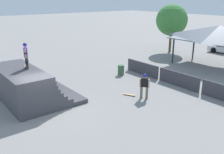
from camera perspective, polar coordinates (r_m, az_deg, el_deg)
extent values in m
plane|color=gray|center=(14.80, -14.76, -7.96)|extent=(160.00, 160.00, 0.00)
cube|color=#424247|center=(17.08, -16.51, -4.09)|extent=(5.46, 4.23, 0.26)
cube|color=#424247|center=(16.82, -18.17, -3.64)|extent=(5.46, 3.22, 0.26)
cube|color=#424247|center=(16.68, -18.85, -2.93)|extent=(5.46, 2.85, 0.26)
cube|color=#424247|center=(16.56, -19.34, -2.18)|extent=(5.46, 2.60, 0.26)
cube|color=#424247|center=(16.45, -19.73, -1.39)|extent=(5.46, 2.42, 0.26)
cube|color=#424247|center=(16.35, -20.03, -0.57)|extent=(5.46, 2.29, 0.26)
cube|color=#424247|center=(16.26, -20.27, 0.27)|extent=(5.46, 2.21, 0.26)
cube|color=#424247|center=(16.18, -20.45, 1.13)|extent=(5.46, 2.16, 0.26)
cylinder|color=silver|center=(16.49, -17.00, 2.13)|extent=(5.35, 0.07, 0.07)
cube|color=#2D2D33|center=(15.98, -18.93, 3.02)|extent=(0.19, 0.19, 0.77)
cube|color=black|center=(15.96, -18.85, 3.19)|extent=(0.22, 0.19, 0.11)
cube|color=#2D2D33|center=(16.30, -18.86, 3.31)|extent=(0.19, 0.19, 0.77)
cube|color=black|center=(16.29, -18.78, 3.48)|extent=(0.22, 0.19, 0.11)
cube|color=#6B4CB7|center=(16.00, -19.13, 5.45)|extent=(0.47, 0.36, 0.55)
cylinder|color=tan|center=(15.75, -19.18, 5.10)|extent=(0.14, 0.14, 0.55)
cylinder|color=black|center=(15.75, -19.18, 5.14)|extent=(0.20, 0.20, 0.08)
cylinder|color=tan|center=(16.26, -19.06, 5.49)|extent=(0.14, 0.14, 0.55)
cylinder|color=black|center=(16.26, -19.07, 5.52)|extent=(0.20, 0.20, 0.08)
sphere|color=tan|center=(15.92, -19.28, 6.89)|extent=(0.21, 0.21, 0.21)
sphere|color=#232399|center=(15.92, -19.29, 6.99)|extent=(0.24, 0.24, 0.24)
cylinder|color=silver|center=(16.44, -18.82, 2.13)|extent=(0.06, 0.05, 0.05)
cylinder|color=silver|center=(16.45, -19.30, 2.09)|extent=(0.06, 0.05, 0.05)
cylinder|color=silver|center=(16.93, -18.73, 2.57)|extent=(0.06, 0.05, 0.05)
cylinder|color=silver|center=(16.94, -19.20, 2.53)|extent=(0.06, 0.05, 0.05)
cube|color=tan|center=(16.68, -19.02, 2.45)|extent=(0.82, 0.50, 0.02)
cube|color=tan|center=(16.32, -19.10, 2.18)|extent=(0.17, 0.22, 0.02)
cube|color=#6B6051|center=(16.29, 6.73, -3.49)|extent=(0.21, 0.21, 0.81)
cube|color=#6B6051|center=(16.26, 7.96, -3.59)|extent=(0.21, 0.21, 0.81)
cube|color=black|center=(16.03, 7.44, -1.25)|extent=(0.48, 0.44, 0.57)
cylinder|color=beige|center=(16.07, 6.47, -1.33)|extent=(0.15, 0.15, 0.57)
cylinder|color=beige|center=(16.03, 8.40, -1.47)|extent=(0.15, 0.15, 0.57)
sphere|color=beige|center=(15.90, 7.50, 0.22)|extent=(0.22, 0.22, 0.22)
sphere|color=#232399|center=(15.89, 7.51, 0.31)|extent=(0.25, 0.25, 0.25)
cylinder|color=silver|center=(16.77, 4.84, -4.17)|extent=(0.06, 0.05, 0.05)
cylinder|color=silver|center=(16.65, 4.66, -4.34)|extent=(0.06, 0.05, 0.05)
cylinder|color=silver|center=(16.95, 3.26, -3.90)|extent=(0.06, 0.05, 0.05)
cylinder|color=silver|center=(16.83, 3.07, -4.06)|extent=(0.06, 0.05, 0.05)
cube|color=tan|center=(16.78, 3.96, -4.01)|extent=(0.82, 0.53, 0.02)
cube|color=tan|center=(16.65, 5.15, -4.15)|extent=(0.17, 0.22, 0.02)
cube|color=#3D3D42|center=(21.28, 6.95, 1.99)|extent=(3.52, 0.12, 1.05)
cube|color=#3D3D42|center=(18.95, 14.95, -0.50)|extent=(3.52, 0.12, 1.05)
cylinder|color=#2D2D33|center=(25.42, 13.79, 5.81)|extent=(0.16, 0.16, 2.42)
cylinder|color=#2D2D33|center=(28.14, 18.15, 6.57)|extent=(0.16, 0.16, 2.42)
cube|color=slate|center=(24.67, 23.02, 7.54)|extent=(8.37, 4.00, 0.10)
pyramid|color=slate|center=(24.57, 23.23, 9.21)|extent=(8.20, 3.92, 1.36)
cylinder|color=brown|center=(30.55, 13.16, 7.85)|extent=(0.28, 0.28, 2.45)
sphere|color=#3D7F38|center=(30.23, 13.50, 12.55)|extent=(3.59, 3.59, 3.59)
cylinder|color=#385B3D|center=(20.98, 2.06, 1.59)|extent=(0.52, 0.52, 0.85)
cylinder|color=black|center=(33.28, 23.38, 6.06)|extent=(0.66, 0.26, 0.64)
cylinder|color=black|center=(31.83, 22.23, 5.72)|extent=(0.66, 0.26, 0.64)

